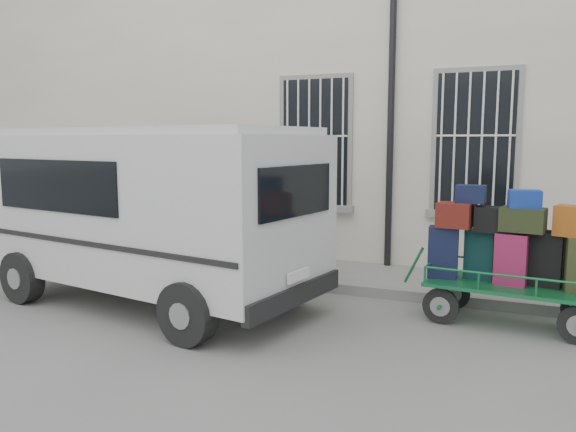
# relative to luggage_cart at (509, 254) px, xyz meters

# --- Properties ---
(ground) EXTENTS (80.00, 80.00, 0.00)m
(ground) POSITION_rel_luggage_cart_xyz_m (-2.92, -0.81, -0.90)
(ground) COLOR slate
(ground) RESTS_ON ground
(building) EXTENTS (24.00, 5.15, 6.00)m
(building) POSITION_rel_luggage_cart_xyz_m (-2.92, 4.69, 2.10)
(building) COLOR beige
(building) RESTS_ON ground
(sidewalk) EXTENTS (24.00, 1.70, 0.15)m
(sidewalk) POSITION_rel_luggage_cart_xyz_m (-2.92, 1.39, -0.82)
(sidewalk) COLOR gray
(sidewalk) RESTS_ON ground
(luggage_cart) EXTENTS (2.39, 1.12, 1.73)m
(luggage_cart) POSITION_rel_luggage_cart_xyz_m (0.00, 0.00, 0.00)
(luggage_cart) COLOR black
(luggage_cart) RESTS_ON ground
(van) EXTENTS (5.13, 2.86, 2.45)m
(van) POSITION_rel_luggage_cart_xyz_m (-4.66, -0.88, 0.51)
(van) COLOR silver
(van) RESTS_ON ground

